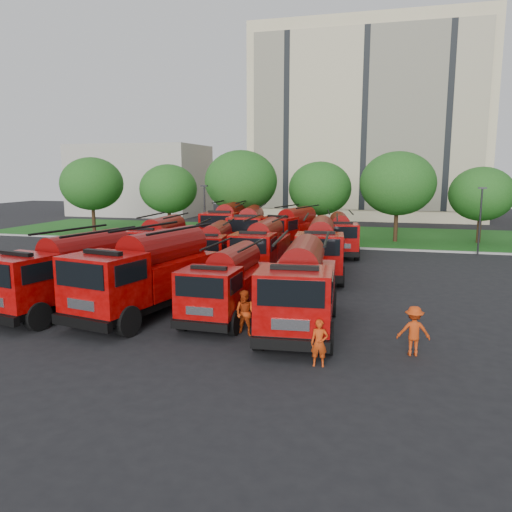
{
  "coord_description": "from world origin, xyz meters",
  "views": [
    {
      "loc": [
        5.34,
        -23.18,
        6.26
      ],
      "look_at": [
        -1.42,
        2.2,
        1.8
      ],
      "focal_mm": 35.0,
      "sensor_mm": 36.0,
      "label": 1
    }
  ],
  "objects_px": {
    "firefighter_5": "(328,275)",
    "fire_truck_2": "(227,283)",
    "fire_truck_4": "(158,243)",
    "fire_truck_10": "(291,229)",
    "fire_truck_9": "(250,228)",
    "firefighter_1": "(245,335)",
    "fire_truck_5": "(214,248)",
    "fire_truck_3": "(300,286)",
    "fire_truck_0": "(68,273)",
    "fire_truck_8": "(228,225)",
    "firefighter_0": "(319,366)",
    "firefighter_4": "(169,279)",
    "fire_truck_11": "(340,234)",
    "fire_truck_6": "(262,247)",
    "firefighter_3": "(412,355)",
    "fire_truck_7": "(321,248)",
    "firefighter_2": "(302,340)",
    "fire_truck_1": "(148,273)"
  },
  "relations": [
    {
      "from": "fire_truck_10",
      "to": "firefighter_2",
      "type": "height_order",
      "value": "fire_truck_10"
    },
    {
      "from": "fire_truck_7",
      "to": "firefighter_0",
      "type": "height_order",
      "value": "fire_truck_7"
    },
    {
      "from": "fire_truck_11",
      "to": "firefighter_5",
      "type": "height_order",
      "value": "fire_truck_11"
    },
    {
      "from": "fire_truck_8",
      "to": "firefighter_3",
      "type": "xyz_separation_m",
      "value": [
        14.06,
        -22.61,
        -1.82
      ]
    },
    {
      "from": "fire_truck_0",
      "to": "firefighter_3",
      "type": "xyz_separation_m",
      "value": [
        14.92,
        -1.91,
        -1.74
      ]
    },
    {
      "from": "fire_truck_4",
      "to": "fire_truck_8",
      "type": "height_order",
      "value": "fire_truck_8"
    },
    {
      "from": "fire_truck_2",
      "to": "firefighter_3",
      "type": "xyz_separation_m",
      "value": [
        7.63,
        -2.8,
        -1.5
      ]
    },
    {
      "from": "fire_truck_8",
      "to": "fire_truck_11",
      "type": "height_order",
      "value": "fire_truck_8"
    },
    {
      "from": "firefighter_4",
      "to": "fire_truck_10",
      "type": "bearing_deg",
      "value": -91.81
    },
    {
      "from": "fire_truck_6",
      "to": "firefighter_5",
      "type": "xyz_separation_m",
      "value": [
        4.07,
        0.43,
        -1.63
      ]
    },
    {
      "from": "fire_truck_5",
      "to": "fire_truck_8",
      "type": "relative_size",
      "value": 0.84
    },
    {
      "from": "fire_truck_6",
      "to": "fire_truck_10",
      "type": "height_order",
      "value": "fire_truck_10"
    },
    {
      "from": "fire_truck_0",
      "to": "firefighter_1",
      "type": "distance_m",
      "value": 9.03
    },
    {
      "from": "fire_truck_7",
      "to": "firefighter_5",
      "type": "xyz_separation_m",
      "value": [
        0.42,
        0.53,
        -1.72
      ]
    },
    {
      "from": "fire_truck_6",
      "to": "fire_truck_10",
      "type": "xyz_separation_m",
      "value": [
        -0.01,
        9.64,
        0.06
      ]
    },
    {
      "from": "firefighter_5",
      "to": "fire_truck_11",
      "type": "bearing_deg",
      "value": -77.87
    },
    {
      "from": "fire_truck_5",
      "to": "firefighter_0",
      "type": "height_order",
      "value": "fire_truck_5"
    },
    {
      "from": "fire_truck_5",
      "to": "fire_truck_3",
      "type": "bearing_deg",
      "value": -62.46
    },
    {
      "from": "fire_truck_0",
      "to": "firefighter_5",
      "type": "bearing_deg",
      "value": 58.53
    },
    {
      "from": "fire_truck_2",
      "to": "firefighter_5",
      "type": "xyz_separation_m",
      "value": [
        3.18,
        10.05,
        -1.5
      ]
    },
    {
      "from": "fire_truck_1",
      "to": "fire_truck_9",
      "type": "bearing_deg",
      "value": 103.38
    },
    {
      "from": "fire_truck_0",
      "to": "firefighter_2",
      "type": "bearing_deg",
      "value": 5.38
    },
    {
      "from": "fire_truck_11",
      "to": "firefighter_3",
      "type": "xyz_separation_m",
      "value": [
        4.5,
        -20.65,
        -1.55
      ]
    },
    {
      "from": "fire_truck_1",
      "to": "fire_truck_11",
      "type": "xyz_separation_m",
      "value": [
        6.66,
        18.35,
        -0.28
      ]
    },
    {
      "from": "fire_truck_9",
      "to": "firefighter_1",
      "type": "bearing_deg",
      "value": -82.72
    },
    {
      "from": "fire_truck_5",
      "to": "firefighter_3",
      "type": "height_order",
      "value": "fire_truck_5"
    },
    {
      "from": "fire_truck_6",
      "to": "firefighter_5",
      "type": "relative_size",
      "value": 4.41
    },
    {
      "from": "fire_truck_9",
      "to": "firefighter_0",
      "type": "distance_m",
      "value": 24.69
    },
    {
      "from": "fire_truck_0",
      "to": "fire_truck_9",
      "type": "relative_size",
      "value": 1.02
    },
    {
      "from": "fire_truck_9",
      "to": "firefighter_4",
      "type": "relative_size",
      "value": 4.09
    },
    {
      "from": "fire_truck_7",
      "to": "fire_truck_9",
      "type": "height_order",
      "value": "fire_truck_9"
    },
    {
      "from": "fire_truck_10",
      "to": "firefighter_1",
      "type": "distance_m",
      "value": 21.73
    },
    {
      "from": "fire_truck_6",
      "to": "fire_truck_11",
      "type": "height_order",
      "value": "fire_truck_6"
    },
    {
      "from": "fire_truck_4",
      "to": "fire_truck_5",
      "type": "relative_size",
      "value": 1.07
    },
    {
      "from": "firefighter_0",
      "to": "firefighter_1",
      "type": "relative_size",
      "value": 0.88
    },
    {
      "from": "fire_truck_11",
      "to": "firefighter_3",
      "type": "relative_size",
      "value": 4.06
    },
    {
      "from": "firefighter_2",
      "to": "fire_truck_5",
      "type": "bearing_deg",
      "value": 11.45
    },
    {
      "from": "fire_truck_5",
      "to": "fire_truck_11",
      "type": "height_order",
      "value": "fire_truck_11"
    },
    {
      "from": "fire_truck_4",
      "to": "firefighter_1",
      "type": "distance_m",
      "value": 15.27
    },
    {
      "from": "fire_truck_10",
      "to": "firefighter_5",
      "type": "distance_m",
      "value": 10.22
    },
    {
      "from": "fire_truck_0",
      "to": "fire_truck_10",
      "type": "relative_size",
      "value": 1.02
    },
    {
      "from": "fire_truck_4",
      "to": "fire_truck_10",
      "type": "relative_size",
      "value": 0.94
    },
    {
      "from": "fire_truck_9",
      "to": "firefighter_3",
      "type": "relative_size",
      "value": 4.52
    },
    {
      "from": "fire_truck_5",
      "to": "fire_truck_9",
      "type": "distance_m",
      "value": 8.96
    },
    {
      "from": "firefighter_5",
      "to": "fire_truck_2",
      "type": "bearing_deg",
      "value": 84.25
    },
    {
      "from": "fire_truck_11",
      "to": "firefighter_0",
      "type": "xyz_separation_m",
      "value": [
        1.5,
        -22.46,
        -1.55
      ]
    },
    {
      "from": "fire_truck_8",
      "to": "firefighter_0",
      "type": "xyz_separation_m",
      "value": [
        11.07,
        -24.42,
        -1.82
      ]
    },
    {
      "from": "fire_truck_9",
      "to": "firefighter_0",
      "type": "xyz_separation_m",
      "value": [
        8.78,
        -23.01,
        -1.73
      ]
    },
    {
      "from": "fire_truck_5",
      "to": "fire_truck_8",
      "type": "bearing_deg",
      "value": 95.12
    },
    {
      "from": "fire_truck_4",
      "to": "fire_truck_10",
      "type": "distance_m",
      "value": 11.93
    }
  ]
}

